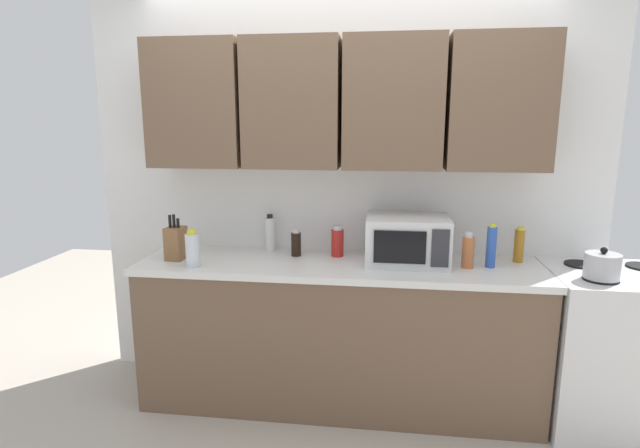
{
  "coord_description": "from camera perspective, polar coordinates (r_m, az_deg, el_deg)",
  "views": [
    {
      "loc": [
        0.27,
        -3.16,
        1.72
      ],
      "look_at": [
        -0.12,
        -0.25,
        1.12
      ],
      "focal_mm": 27.97,
      "sensor_mm": 36.0,
      "label": 1
    }
  ],
  "objects": [
    {
      "name": "wall_back_with_cabinets",
      "position": [
        3.11,
        2.67,
        8.88
      ],
      "size": [
        3.26,
        0.38,
        2.6
      ],
      "color": "white",
      "rests_on": "ground_plane"
    },
    {
      "name": "counter_run",
      "position": [
        3.14,
        2.1,
        -12.29
      ],
      "size": [
        2.39,
        0.63,
        0.9
      ],
      "color": "brown",
      "rests_on": "ground_plane"
    },
    {
      "name": "stove_range",
      "position": [
        3.38,
        30.51,
        -12.2
      ],
      "size": [
        0.76,
        0.64,
        0.91
      ],
      "color": "silver",
      "rests_on": "ground_plane"
    },
    {
      "name": "kettle",
      "position": [
        3.02,
        29.58,
        -4.17
      ],
      "size": [
        0.18,
        0.18,
        0.17
      ],
      "color": "#B2B2B7",
      "rests_on": "stove_range"
    },
    {
      "name": "microwave",
      "position": [
        2.98,
        9.95,
        -1.8
      ],
      "size": [
        0.48,
        0.37,
        0.28
      ],
      "color": "silver",
      "rests_on": "counter_run"
    },
    {
      "name": "knife_block",
      "position": [
        3.15,
        -16.17,
        -2.07
      ],
      "size": [
        0.11,
        0.13,
        0.28
      ],
      "color": "brown",
      "rests_on": "counter_run"
    },
    {
      "name": "bottle_blue_cleaner",
      "position": [
        3.02,
        19.0,
        -2.46
      ],
      "size": [
        0.06,
        0.06,
        0.26
      ],
      "color": "#2D56B7",
      "rests_on": "counter_run"
    },
    {
      "name": "bottle_white_jar",
      "position": [
        3.25,
        -5.73,
        -1.09
      ],
      "size": [
        0.06,
        0.06,
        0.24
      ],
      "color": "white",
      "rests_on": "counter_run"
    },
    {
      "name": "bottle_amber_vinegar",
      "position": [
        3.19,
        21.81,
        -2.25
      ],
      "size": [
        0.06,
        0.06,
        0.21
      ],
      "color": "#AD701E",
      "rests_on": "counter_run"
    },
    {
      "name": "bottle_clear_tall",
      "position": [
        2.96,
        -14.38,
        -2.84
      ],
      "size": [
        0.08,
        0.08,
        0.22
      ],
      "color": "silver",
      "rests_on": "counter_run"
    },
    {
      "name": "bottle_spice_jar",
      "position": [
        2.97,
        16.57,
        -3.02
      ],
      "size": [
        0.07,
        0.07,
        0.21
      ],
      "color": "#BC6638",
      "rests_on": "counter_run"
    },
    {
      "name": "bottle_red_sauce",
      "position": [
        3.1,
        2.01,
        -2.04
      ],
      "size": [
        0.08,
        0.08,
        0.19
      ],
      "color": "red",
      "rests_on": "counter_run"
    },
    {
      "name": "bottle_soy_dark",
      "position": [
        3.11,
        -2.75,
        -2.23
      ],
      "size": [
        0.06,
        0.06,
        0.17
      ],
      "color": "black",
      "rests_on": "counter_run"
    }
  ]
}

